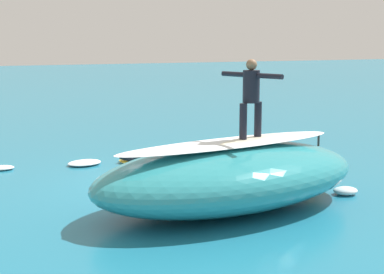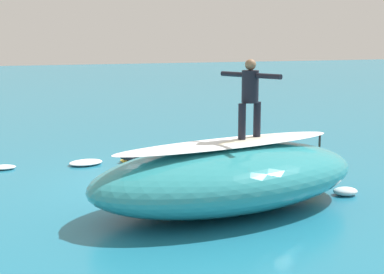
{
  "view_description": "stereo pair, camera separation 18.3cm",
  "coord_description": "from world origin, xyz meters",
  "px_view_note": "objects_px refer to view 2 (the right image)",
  "views": [
    {
      "loc": [
        4.45,
        13.23,
        3.46
      ],
      "look_at": [
        -0.74,
        0.46,
        1.13
      ],
      "focal_mm": 56.07,
      "sensor_mm": 36.0,
      "label": 1
    },
    {
      "loc": [
        4.28,
        13.3,
        3.46
      ],
      "look_at": [
        -0.74,
        0.46,
        1.13
      ],
      "focal_mm": 56.07,
      "sensor_mm": 36.0,
      "label": 2
    }
  ],
  "objects_px": {
    "surfer_paddling": "(145,159)",
    "surfboard_riding": "(249,140)",
    "surfer_riding": "(250,92)",
    "buoy_marker": "(319,159)",
    "surfboard_paddling": "(148,166)"
  },
  "relations": [
    {
      "from": "surfboard_riding",
      "to": "surfer_riding",
      "type": "height_order",
      "value": "surfer_riding"
    },
    {
      "from": "surfer_riding",
      "to": "buoy_marker",
      "type": "bearing_deg",
      "value": -168.91
    },
    {
      "from": "surfboard_riding",
      "to": "surfer_riding",
      "type": "distance_m",
      "value": 0.98
    },
    {
      "from": "surfboard_riding",
      "to": "buoy_marker",
      "type": "xyz_separation_m",
      "value": [
        -3.17,
        -2.23,
        -1.06
      ]
    },
    {
      "from": "surfer_paddling",
      "to": "surfboard_riding",
      "type": "bearing_deg",
      "value": -7.87
    },
    {
      "from": "surfboard_riding",
      "to": "buoy_marker",
      "type": "distance_m",
      "value": 4.02
    },
    {
      "from": "surfboard_riding",
      "to": "buoy_marker",
      "type": "height_order",
      "value": "surfboard_riding"
    },
    {
      "from": "surfboard_riding",
      "to": "surfer_paddling",
      "type": "bearing_deg",
      "value": -100.92
    },
    {
      "from": "surfboard_paddling",
      "to": "surfer_paddling",
      "type": "bearing_deg",
      "value": 180.0
    },
    {
      "from": "buoy_marker",
      "to": "surfer_paddling",
      "type": "bearing_deg",
      "value": -25.22
    },
    {
      "from": "surfer_paddling",
      "to": "buoy_marker",
      "type": "bearing_deg",
      "value": 43.81
    },
    {
      "from": "surfboard_riding",
      "to": "surfer_paddling",
      "type": "distance_m",
      "value": 4.44
    },
    {
      "from": "surfboard_paddling",
      "to": "surfboard_riding",
      "type": "bearing_deg",
      "value": -8.1
    },
    {
      "from": "surfboard_paddling",
      "to": "surfer_paddling",
      "type": "distance_m",
      "value": 0.21
    },
    {
      "from": "surfer_riding",
      "to": "surfer_paddling",
      "type": "height_order",
      "value": "surfer_riding"
    }
  ]
}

